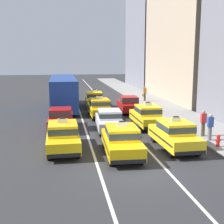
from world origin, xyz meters
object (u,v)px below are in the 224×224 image
at_px(taxi_center_nearest, 122,140).
at_px(sedan_center_second, 109,120).
at_px(sedan_left_second, 61,118).
at_px(pedestrian_trailing, 203,123).
at_px(taxi_center_fourth, 94,99).
at_px(taxi_right_nearest, 175,134).
at_px(taxi_center_third, 100,107).
at_px(taxi_left_nearest, 63,136).
at_px(taxi_right_second, 147,116).
at_px(pedestrian_mid_block, 145,94).
at_px(sedan_right_third, 129,104).
at_px(fire_hydrant, 218,140).
at_px(pedestrian_near_crosswalk, 210,127).
at_px(bus_left_third, 63,91).

bearing_deg(taxi_center_nearest, sedan_center_second, 88.07).
relative_size(sedan_left_second, pedestrian_trailing, 2.53).
distance_m(taxi_center_fourth, taxi_right_nearest, 15.99).
height_order(taxi_center_nearest, taxi_center_third, same).
distance_m(taxi_left_nearest, taxi_right_second, 8.23).
height_order(taxi_left_nearest, pedestrian_mid_block, taxi_left_nearest).
relative_size(taxi_right_second, sedan_right_third, 1.04).
relative_size(taxi_right_second, fire_hydrant, 6.25).
bearing_deg(taxi_center_nearest, sedan_right_third, 76.04).
relative_size(taxi_right_nearest, taxi_right_second, 1.01).
height_order(taxi_right_nearest, pedestrian_mid_block, taxi_right_nearest).
xyz_separation_m(pedestrian_near_crosswalk, pedestrian_trailing, (0.04, 1.03, 0.02)).
distance_m(sedan_center_second, taxi_right_second, 3.23).
xyz_separation_m(bus_left_third, sedan_center_second, (3.21, -10.61, -0.97)).
relative_size(sedan_right_third, pedestrian_near_crosswalk, 2.59).
height_order(taxi_left_nearest, fire_hydrant, taxi_left_nearest).
bearing_deg(sedan_center_second, pedestrian_trailing, -26.21).
xyz_separation_m(taxi_left_nearest, taxi_center_fourth, (3.36, 15.06, 0.00)).
bearing_deg(taxi_right_nearest, taxi_left_nearest, 174.42).
relative_size(bus_left_third, taxi_right_second, 2.46).
bearing_deg(pedestrian_mid_block, taxi_right_nearest, -99.88).
height_order(bus_left_third, sedan_center_second, bus_left_third).
bearing_deg(taxi_right_second, taxi_center_nearest, -116.53).
height_order(taxi_center_fourth, pedestrian_mid_block, taxi_center_fourth).
height_order(pedestrian_trailing, fire_hydrant, pedestrian_trailing).
distance_m(taxi_center_third, taxi_center_fourth, 5.54).
bearing_deg(sedan_center_second, taxi_center_nearest, -91.93).
relative_size(taxi_center_third, sedan_right_third, 1.05).
distance_m(taxi_right_nearest, sedan_right_third, 12.01).
distance_m(bus_left_third, taxi_center_third, 6.23).
distance_m(taxi_center_nearest, pedestrian_near_crosswalk, 6.23).
distance_m(taxi_center_third, taxi_right_nearest, 10.64).
bearing_deg(pedestrian_mid_block, taxi_center_third, -127.51).
distance_m(taxi_left_nearest, sedan_center_second, 5.36).
bearing_deg(sedan_center_second, taxi_left_nearest, -128.35).
bearing_deg(bus_left_third, pedestrian_near_crosswalk, -58.19).
bearing_deg(taxi_center_nearest, taxi_right_second, 63.47).
height_order(bus_left_third, taxi_center_third, bus_left_third).
bearing_deg(pedestrian_trailing, taxi_left_nearest, -171.70).
height_order(sedan_right_third, pedestrian_near_crosswalk, pedestrian_near_crosswalk).
bearing_deg(bus_left_third, taxi_right_nearest, -67.74).
distance_m(taxi_left_nearest, pedestrian_trailing, 9.26).
distance_m(bus_left_third, pedestrian_near_crosswalk, 17.10).
bearing_deg(sedan_left_second, fire_hydrant, -35.89).
height_order(taxi_center_nearest, sedan_right_third, taxi_center_nearest).
bearing_deg(sedan_right_third, taxi_center_fourth, 128.79).
relative_size(pedestrian_mid_block, fire_hydrant, 2.36).
relative_size(taxi_center_nearest, sedan_right_third, 1.06).
height_order(sedan_center_second, fire_hydrant, sedan_center_second).
distance_m(sedan_left_second, taxi_center_third, 5.31).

